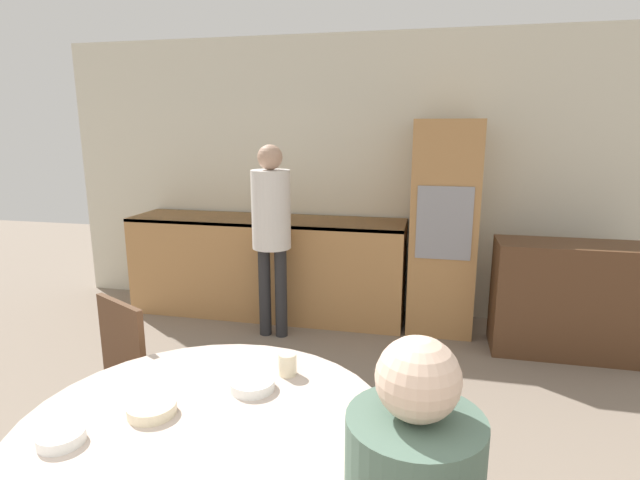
% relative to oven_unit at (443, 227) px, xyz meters
% --- Properties ---
extents(wall_back, '(6.16, 0.05, 2.60)m').
position_rel_oven_unit_xyz_m(wall_back, '(-0.68, 0.34, 0.38)').
color(wall_back, beige).
rests_on(wall_back, ground_plane).
extents(kitchen_counter, '(2.60, 0.60, 0.93)m').
position_rel_oven_unit_xyz_m(kitchen_counter, '(-1.61, -0.01, -0.44)').
color(kitchen_counter, '#AD7A47').
rests_on(kitchen_counter, ground_plane).
extents(oven_unit, '(0.55, 0.59, 1.83)m').
position_rel_oven_unit_xyz_m(oven_unit, '(0.00, 0.00, 0.00)').
color(oven_unit, '#AD7A47').
rests_on(oven_unit, ground_plane).
extents(sideboard, '(1.13, 0.45, 0.90)m').
position_rel_oven_unit_xyz_m(sideboard, '(0.98, -0.33, -0.47)').
color(sideboard, '#51331E').
rests_on(sideboard, ground_plane).
extents(chair_far_left, '(0.54, 0.54, 0.96)m').
position_rel_oven_unit_xyz_m(chair_far_left, '(-1.58, -2.49, -0.38)').
color(chair_far_left, '#51331E').
rests_on(chair_far_left, ground_plane).
extents(person_standing, '(0.32, 0.32, 1.63)m').
position_rel_oven_unit_xyz_m(person_standing, '(-1.40, -0.51, 0.10)').
color(person_standing, '#262628').
rests_on(person_standing, ground_plane).
extents(cup, '(0.07, 0.07, 0.09)m').
position_rel_oven_unit_xyz_m(cup, '(-0.65, -2.59, -0.09)').
color(cup, beige).
rests_on(cup, dining_table).
extents(bowl_near, '(0.17, 0.17, 0.04)m').
position_rel_oven_unit_xyz_m(bowl_near, '(-0.75, -2.73, -0.12)').
color(bowl_near, white).
rests_on(bowl_near, dining_table).
extents(bowl_centre, '(0.15, 0.15, 0.04)m').
position_rel_oven_unit_xyz_m(bowl_centre, '(-1.23, -3.19, -0.12)').
color(bowl_centre, white).
rests_on(bowl_centre, dining_table).
extents(bowl_far, '(0.17, 0.17, 0.04)m').
position_rel_oven_unit_xyz_m(bowl_far, '(-1.03, -2.97, -0.12)').
color(bowl_far, beige).
rests_on(bowl_far, dining_table).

